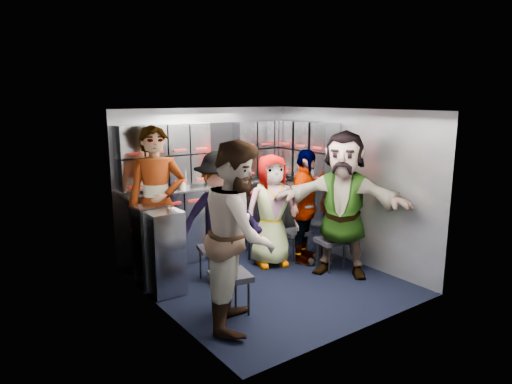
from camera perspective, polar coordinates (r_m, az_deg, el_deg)
floor at (r=5.80m, az=1.54°, el=-11.04°), size 3.00×3.00×0.00m
wall_back at (r=6.71m, az=-6.19°, el=1.42°), size 2.80×0.04×2.10m
wall_left at (r=4.78m, az=-11.89°, el=-2.97°), size 0.04×3.00×2.10m
wall_right at (r=6.40m, az=11.62°, el=0.76°), size 0.04×3.00×2.10m
ceiling at (r=5.35m, az=1.67°, el=10.20°), size 2.80×3.00×0.02m
cart_bank_back at (r=6.65m, az=-5.19°, el=-3.55°), size 2.68×0.38×0.99m
cart_bank_left at (r=5.51m, az=-12.03°, el=-7.02°), size 0.38×0.76×0.99m
counter at (r=6.53m, az=-5.27°, el=0.85°), size 2.68×0.42×0.03m
locker_bank_back at (r=6.51m, az=-5.62°, el=5.04°), size 2.68×0.28×0.82m
locker_bank_right at (r=6.73m, az=6.51°, el=5.23°), size 0.28×1.00×0.82m
right_cabinet at (r=6.84m, az=6.88°, el=-3.12°), size 0.28×1.20×1.00m
coffee_niche at (r=6.66m, az=-4.53°, el=5.03°), size 0.46×0.16×0.84m
red_latch_strip at (r=6.39m, az=-4.34°, el=-0.61°), size 2.60×0.02×0.03m
jump_seat_near_left at (r=4.81m, az=-3.23°, el=-10.73°), size 0.46×0.44×0.46m
jump_seat_mid_left at (r=5.76m, az=-5.33°, el=-7.29°), size 0.43×0.42×0.42m
jump_seat_center at (r=6.34m, az=0.96°, el=-4.76°), size 0.50×0.49×0.50m
jump_seat_mid_right at (r=6.48m, az=4.95°, el=-5.22°), size 0.38×0.36×0.41m
jump_seat_near_right at (r=6.13m, az=9.36°, el=-6.22°), size 0.40×0.39×0.42m
attendant_standing at (r=5.73m, az=-12.27°, el=-1.48°), size 0.83×0.71×1.92m
attendant_arc_a at (r=4.49m, az=-2.06°, el=-5.32°), size 1.12×1.14×1.86m
attendant_arc_b at (r=5.48m, az=-4.46°, el=-3.40°), size 1.20×0.96×1.63m
attendant_arc_c at (r=6.12m, az=1.98°, el=-2.32°), size 0.85×0.69×1.51m
attendant_arc_d at (r=6.23m, az=6.09°, el=-1.86°), size 0.98×0.81×1.57m
attendant_arc_e at (r=5.86m, az=10.78°, el=-1.47°), size 1.43×1.72×1.85m
bottle_left at (r=6.24m, az=-8.87°, el=1.56°), size 0.06×0.06×0.25m
bottle_mid at (r=6.26m, az=-8.58°, el=1.51°), size 0.06×0.06×0.23m
bottle_right at (r=7.09m, az=2.70°, el=3.01°), size 0.07×0.07×0.28m
cup_left at (r=6.22m, az=-9.15°, el=0.87°), size 0.08×0.08×0.11m
cup_right at (r=7.14m, az=3.25°, el=2.35°), size 0.08×0.08×0.10m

